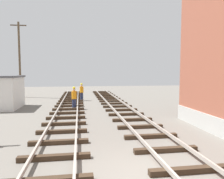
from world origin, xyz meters
name	(u,v)px	position (x,y,z in m)	size (l,w,h in m)	color
ground_plane	(143,177)	(0.00, 0.00, 0.00)	(80.00, 80.00, 0.00)	slate
track_near_building	(189,169)	(1.43, 0.00, 0.13)	(2.50, 53.97, 0.32)	#38281C
track_centre	(48,179)	(-2.70, 0.00, 0.13)	(2.50, 53.97, 0.32)	#38281C
control_hut	(2,92)	(-8.25, 13.21, 1.39)	(3.00, 3.80, 2.76)	silver
utility_pole_far	(20,58)	(-8.84, 21.37, 4.68)	(1.80, 0.24, 8.96)	brown
track_worker_foreground	(82,92)	(-1.57, 17.17, 0.93)	(0.40, 0.40, 1.87)	#262D4C
track_worker_distant	(74,98)	(-2.25, 11.87, 0.93)	(0.40, 0.40, 1.87)	#262D4C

